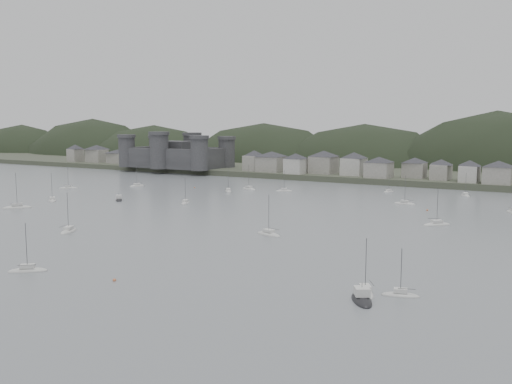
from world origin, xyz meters
The scene contains 10 objects.
ground centered at (0.00, 0.00, 0.00)m, with size 900.00×900.00×0.00m, color slate.
far_shore_land centered at (0.00, 295.00, 1.50)m, with size 900.00×250.00×3.00m, color #383D2D.
forested_ridge centered at (4.83, 269.40, -11.28)m, with size 851.55×103.94×102.57m.
castle centered at (-120.00, 179.80, 10.96)m, with size 66.00×43.00×20.00m.
waterfront_town centered at (50.59, 183.34, 8.66)m, with size 451.48×28.46×12.92m.
sailboat_lead centered at (56.20, 150.00, 0.18)m, with size 5.71×7.74×10.28m.
moored_fleet centered at (-12.40, 61.68, 0.17)m, with size 241.04×173.02×13.53m.
motor_launch_near centered at (67.50, -3.24, 0.28)m, with size 7.16×9.03×4.06m.
motor_launch_far centered at (-56.90, 66.23, 0.30)m, with size 6.82×6.98×3.73m.
mooring_buoys centered at (7.87, 54.13, 0.15)m, with size 153.59×132.08×0.70m.
Camera 1 is at (98.84, -90.60, 29.76)m, focal length 39.10 mm.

